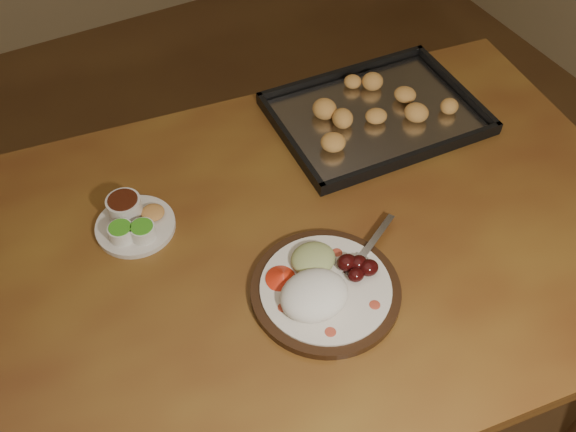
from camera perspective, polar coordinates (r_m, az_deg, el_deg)
ground at (r=1.88m, az=-6.67°, el=-16.68°), size 4.00×4.00×0.00m
dining_table at (r=1.30m, az=-0.99°, el=-5.36°), size 1.60×1.08×0.75m
dinner_plate at (r=1.14m, az=3.02°, el=-6.34°), size 0.33×0.27×0.06m
condiment_saucer at (r=1.27m, az=-13.66°, el=-0.41°), size 0.15×0.15×0.05m
baking_tray at (r=1.48m, az=7.82°, el=9.01°), size 0.47×0.36×0.05m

